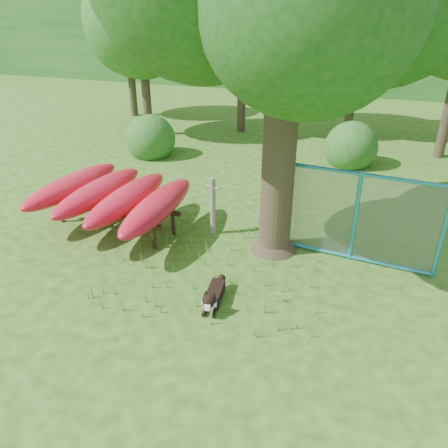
% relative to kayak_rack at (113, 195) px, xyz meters
% --- Properties ---
extents(ground, '(80.00, 80.00, 0.00)m').
position_rel_kayak_rack_xyz_m(ground, '(2.95, -1.93, -0.89)').
color(ground, '#255010').
rests_on(ground, ground).
extents(wooden_post, '(0.39, 0.15, 1.43)m').
position_rel_kayak_rack_xyz_m(wooden_post, '(2.38, 0.57, -0.13)').
color(wooden_post, '#716955').
rests_on(wooden_post, ground).
extents(kayak_rack, '(3.61, 3.76, 1.16)m').
position_rel_kayak_rack_xyz_m(kayak_rack, '(0.00, 0.00, 0.00)').
color(kayak_rack, black).
rests_on(kayak_rack, ground).
extents(husky_dog, '(0.40, 1.13, 0.50)m').
position_rel_kayak_rack_xyz_m(husky_dog, '(3.43, -2.06, -0.71)').
color(husky_dog, black).
rests_on(husky_dog, ground).
extents(fence_section, '(3.46, 0.39, 3.37)m').
position_rel_kayak_rack_xyz_m(fence_section, '(5.64, 0.49, 0.13)').
color(fence_section, teal).
rests_on(fence_section, ground).
extents(wildflower_clump, '(0.10, 0.09, 0.22)m').
position_rel_kayak_rack_xyz_m(wildflower_clump, '(4.53, -1.60, -0.71)').
color(wildflower_clump, '#4B9C33').
rests_on(wildflower_clump, ground).
extents(bg_tree_a, '(4.40, 4.40, 6.70)m').
position_rel_kayak_rack_xyz_m(bg_tree_a, '(-3.55, 8.07, 3.60)').
color(bg_tree_a, '#33271C').
rests_on(bg_tree_a, ground).
extents(bg_tree_c, '(4.00, 4.00, 6.12)m').
position_rel_kayak_rack_xyz_m(bg_tree_c, '(4.45, 11.07, 3.22)').
color(bg_tree_c, '#33271C').
rests_on(bg_tree_c, ground).
extents(bg_tree_f, '(3.60, 3.60, 5.55)m').
position_rel_kayak_rack_xyz_m(bg_tree_f, '(-6.05, 11.07, 2.84)').
color(bg_tree_f, '#33271C').
rests_on(bg_tree_f, ground).
extents(shrub_left, '(1.80, 1.80, 1.80)m').
position_rel_kayak_rack_xyz_m(shrub_left, '(-2.05, 5.57, -0.89)').
color(shrub_left, '#20581C').
rests_on(shrub_left, ground).
extents(shrub_mid, '(1.80, 1.80, 1.80)m').
position_rel_kayak_rack_xyz_m(shrub_mid, '(4.95, 7.07, -0.89)').
color(shrub_mid, '#20581C').
rests_on(shrub_mid, ground).
extents(wooded_hillside, '(80.00, 12.00, 6.00)m').
position_rel_kayak_rack_xyz_m(wooded_hillside, '(2.95, 26.07, 2.11)').
color(wooded_hillside, '#20581C').
rests_on(wooded_hillside, ground).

